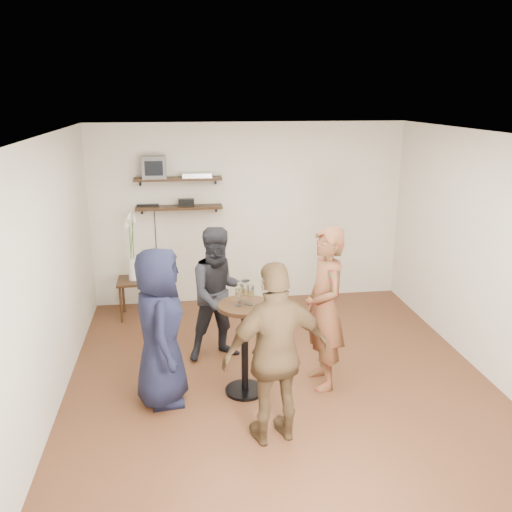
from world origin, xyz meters
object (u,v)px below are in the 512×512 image
Objects in this scene: side_table at (135,286)px; person_plaid at (325,309)px; person_brown at (276,354)px; person_dark at (220,294)px; crt_monitor at (154,167)px; dvd_deck at (197,175)px; radio at (186,202)px; person_navy at (160,327)px; drinks_table at (245,336)px.

person_plaid reaches higher than side_table.
person_plaid is 1.09m from person_brown.
crt_monitor is at bearing 100.45° from person_dark.
radio is (-0.16, 0.00, -0.38)m from dvd_deck.
crt_monitor is 0.65m from radio.
dvd_deck is at bearing 0.00° from radio.
radio is at bearing -155.41° from person_plaid.
person_navy is (0.42, -2.23, 0.35)m from side_table.
dvd_deck reaches higher than person_navy.
drinks_table is at bearing -70.13° from crt_monitor.
person_plaid is (2.09, -2.13, 0.41)m from side_table.
crt_monitor reaches higher than drinks_table.
dvd_deck is 0.25× the size of person_navy.
crt_monitor is 1.45× the size of radio.
person_plaid is (0.83, 0.05, 0.23)m from drinks_table.
radio is at bearing 0.00° from crt_monitor.
person_navy is (-1.67, -0.10, -0.06)m from person_plaid.
dvd_deck is 3.56m from person_brown.
drinks_table is 0.87m from person_plaid.
drinks_table is 0.86m from person_brown.
person_plaid is 1.67m from person_navy.
person_dark is at bearing 102.64° from drinks_table.
crt_monitor is 0.19× the size of person_brown.
drinks_table is (0.92, -2.54, -1.39)m from crt_monitor.
dvd_deck is at bearing 82.78° from person_dark.
radio is 0.14× the size of person_dark.
crt_monitor reaches higher than side_table.
person_navy reaches higher than person_dark.
side_table is (-0.90, -0.36, -1.45)m from dvd_deck.
side_table is at bearing -154.49° from radio.
radio reaches higher than person_dark.
person_dark is at bearing -40.31° from person_navy.
crt_monitor reaches higher than person_brown.
dvd_deck is at bearing 21.48° from side_table.
person_plaid is at bearing -64.58° from dvd_deck.
drinks_table is at bearing -78.75° from radio.
drinks_table is 0.59× the size of person_brown.
drinks_table is 0.85m from person_navy.
dvd_deck reaches higher than radio.
crt_monitor is at bearing -1.43° from person_navy.
person_plaid reaches higher than person_dark.
side_table is (-0.75, -0.36, -1.07)m from radio.
drinks_table is at bearing -90.00° from person_plaid.
person_brown is (1.43, -3.00, 0.37)m from side_table.
crt_monitor is 2.86m from person_navy.
person_navy is at bearing -90.24° from person_plaid.
person_brown is at bearing -90.25° from person_dark.
person_brown is at bearing -64.57° from side_table.
side_table is at bearing 7.30° from person_navy.
person_plaid is 1.04× the size of person_brown.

